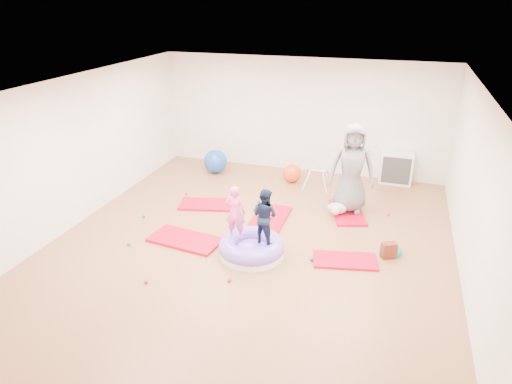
% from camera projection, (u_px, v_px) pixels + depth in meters
% --- Properties ---
extents(room, '(7.01, 8.01, 2.81)m').
position_uv_depth(room, '(251.00, 172.00, 7.66)').
color(room, '#9B5933').
rests_on(room, ground).
extents(gym_mat_front_left, '(1.37, 0.81, 0.05)m').
position_uv_depth(gym_mat_front_left, '(185.00, 240.00, 8.31)').
color(gym_mat_front_left, red).
rests_on(gym_mat_front_left, ground).
extents(gym_mat_mid_left, '(1.31, 0.87, 0.05)m').
position_uv_depth(gym_mat_mid_left, '(208.00, 204.00, 9.71)').
color(gym_mat_mid_left, red).
rests_on(gym_mat_mid_left, ground).
extents(gym_mat_center_back, '(0.64, 1.28, 0.05)m').
position_uv_depth(gym_mat_center_back, '(269.00, 219.00, 9.08)').
color(gym_mat_center_back, red).
rests_on(gym_mat_center_back, ground).
extents(gym_mat_right, '(1.15, 0.74, 0.04)m').
position_uv_depth(gym_mat_right, '(345.00, 260.00, 7.67)').
color(gym_mat_right, red).
rests_on(gym_mat_right, ground).
extents(gym_mat_rear_right, '(0.93, 1.33, 0.05)m').
position_uv_depth(gym_mat_rear_right, '(347.00, 212.00, 9.36)').
color(gym_mat_rear_right, red).
rests_on(gym_mat_rear_right, ground).
extents(inflatable_cushion, '(1.14, 1.14, 0.36)m').
position_uv_depth(inflatable_cushion, '(252.00, 248.00, 7.82)').
color(inflatable_cushion, white).
rests_on(inflatable_cushion, ground).
extents(child_pink, '(0.36, 0.25, 0.97)m').
position_uv_depth(child_pink, '(235.00, 210.00, 7.66)').
color(child_pink, '#FF529B').
rests_on(child_pink, inflatable_cushion).
extents(child_navy, '(0.57, 0.51, 0.97)m').
position_uv_depth(child_navy, '(265.00, 213.00, 7.53)').
color(child_navy, black).
rests_on(child_navy, inflatable_cushion).
extents(adult_caregiver, '(0.96, 0.69, 1.83)m').
position_uv_depth(adult_caregiver, '(352.00, 168.00, 9.06)').
color(adult_caregiver, slate).
rests_on(adult_caregiver, gym_mat_rear_right).
extents(infant, '(0.39, 0.40, 0.23)m').
position_uv_depth(infant, '(337.00, 209.00, 9.18)').
color(infant, '#ACB8CC').
rests_on(infant, gym_mat_rear_right).
extents(ball_pit_balls, '(4.76, 3.65, 0.07)m').
position_uv_depth(ball_pit_balls, '(226.00, 232.00, 8.57)').
color(ball_pit_balls, '#1C47A9').
rests_on(ball_pit_balls, ground).
extents(exercise_ball_blue, '(0.59, 0.59, 0.59)m').
position_uv_depth(exercise_ball_blue, '(215.00, 161.00, 11.41)').
color(exercise_ball_blue, '#1C47A9').
rests_on(exercise_ball_blue, ground).
extents(exercise_ball_orange, '(0.44, 0.44, 0.44)m').
position_uv_depth(exercise_ball_orange, '(292.00, 173.00, 10.87)').
color(exercise_ball_orange, '#E64419').
rests_on(exercise_ball_orange, ground).
extents(infant_play_gym, '(0.60, 0.57, 0.46)m').
position_uv_depth(infant_play_gym, '(317.00, 176.00, 10.45)').
color(infant_play_gym, white).
rests_on(infant_play_gym, ground).
extents(cube_shelf, '(0.74, 0.37, 0.74)m').
position_uv_depth(cube_shelf, '(396.00, 168.00, 10.73)').
color(cube_shelf, white).
rests_on(cube_shelf, ground).
extents(balance_disc, '(0.37, 0.37, 0.08)m').
position_uv_depth(balance_disc, '(390.00, 251.00, 7.90)').
color(balance_disc, '#076F89').
rests_on(balance_disc, ground).
extents(backpack, '(0.28, 0.24, 0.28)m').
position_uv_depth(backpack, '(389.00, 250.00, 7.75)').
color(backpack, '#B44124').
rests_on(backpack, ground).
extents(yellow_toy, '(0.21, 0.21, 0.03)m').
position_uv_depth(yellow_toy, '(226.00, 258.00, 7.77)').
color(yellow_toy, yellow).
rests_on(yellow_toy, ground).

